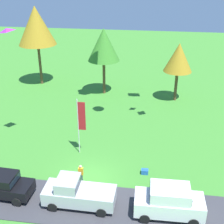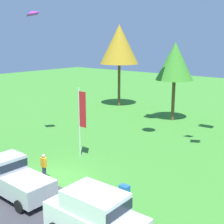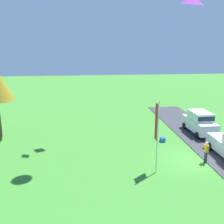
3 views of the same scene
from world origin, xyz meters
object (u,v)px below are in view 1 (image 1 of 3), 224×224
(car_pickup_far_end, at_px, (77,192))
(tree_far_right, at_px, (104,45))
(flag_banner, at_px, (81,120))
(kite_diamond_mid_center, at_px, (6,30))
(car_suv_near_entrance, at_px, (169,200))
(person_beside_suv, at_px, (81,174))
(tree_left_of_center, at_px, (179,58))
(tree_far_left, at_px, (36,26))
(cooler_box, at_px, (145,172))
(car_sedan_by_flagpole, at_px, (2,184))

(car_pickup_far_end, xyz_separation_m, tree_far_right, (-1.56, 20.90, 5.26))
(tree_far_right, relative_size, flag_banner, 1.60)
(car_pickup_far_end, relative_size, kite_diamond_mid_center, 4.85)
(car_suv_near_entrance, distance_m, flag_banner, 10.30)
(person_beside_suv, distance_m, tree_far_right, 19.41)
(tree_far_right, height_order, tree_left_of_center, tree_far_right)
(car_pickup_far_end, distance_m, tree_left_of_center, 21.69)
(tree_left_of_center, xyz_separation_m, flag_banner, (-8.71, -13.29, -2.07))
(car_suv_near_entrance, bearing_deg, tree_left_of_center, 86.62)
(tree_left_of_center, height_order, kite_diamond_mid_center, kite_diamond_mid_center)
(car_suv_near_entrance, xyz_separation_m, tree_far_left, (-17.21, 23.33, 6.72))
(tree_far_left, xyz_separation_m, cooler_box, (15.43, -18.93, -7.82))
(flag_banner, distance_m, kite_diamond_mid_center, 9.37)
(car_sedan_by_flagpole, relative_size, car_pickup_far_end, 0.89)
(car_suv_near_entrance, xyz_separation_m, person_beside_suv, (-6.60, 2.45, -0.42))
(car_sedan_by_flagpole, bearing_deg, tree_far_left, 103.00)
(car_suv_near_entrance, xyz_separation_m, tree_left_of_center, (1.18, 20.02, 4.10))
(car_sedan_by_flagpole, distance_m, person_beside_suv, 5.72)
(tree_far_left, relative_size, tree_far_right, 1.26)
(person_beside_suv, distance_m, kite_diamond_mid_center, 12.79)
(car_pickup_far_end, distance_m, car_suv_near_entrance, 6.34)
(tree_left_of_center, xyz_separation_m, cooler_box, (-2.97, -15.62, -5.19))
(tree_far_right, distance_m, kite_diamond_mid_center, 15.50)
(cooler_box, bearing_deg, flag_banner, 157.91)
(kite_diamond_mid_center, bearing_deg, car_pickup_far_end, -45.26)
(tree_far_left, distance_m, tree_far_right, 9.74)
(car_suv_near_entrance, bearing_deg, cooler_box, 112.10)
(flag_banner, bearing_deg, car_pickup_far_end, -79.71)
(car_pickup_far_end, relative_size, tree_left_of_center, 0.70)
(tree_left_of_center, relative_size, cooler_box, 12.72)
(person_beside_suv, height_order, tree_far_left, tree_far_left)
(car_sedan_by_flagpole, bearing_deg, flag_banner, 55.85)
(car_pickup_far_end, height_order, person_beside_suv, car_pickup_far_end)
(person_beside_suv, height_order, kite_diamond_mid_center, kite_diamond_mid_center)
(tree_far_right, relative_size, cooler_box, 14.98)
(car_sedan_by_flagpole, distance_m, tree_left_of_center, 24.06)
(car_sedan_by_flagpole, relative_size, tree_far_right, 0.53)
(car_pickup_far_end, distance_m, tree_far_left, 26.54)
(car_pickup_far_end, relative_size, car_suv_near_entrance, 1.08)
(tree_far_right, distance_m, flag_banner, 14.61)
(car_sedan_by_flagpole, distance_m, car_pickup_far_end, 5.57)
(flag_banner, relative_size, kite_diamond_mid_center, 5.07)
(tree_far_left, distance_m, cooler_box, 25.64)
(tree_far_left, height_order, tree_far_right, tree_far_left)
(tree_far_right, xyz_separation_m, cooler_box, (6.11, -16.62, -6.16))
(car_suv_near_entrance, relative_size, person_beside_suv, 2.72)
(kite_diamond_mid_center, bearing_deg, flag_banner, -4.29)
(car_sedan_by_flagpole, relative_size, cooler_box, 8.00)
(car_pickup_far_end, height_order, tree_left_of_center, tree_left_of_center)
(cooler_box, bearing_deg, tree_far_left, 129.19)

